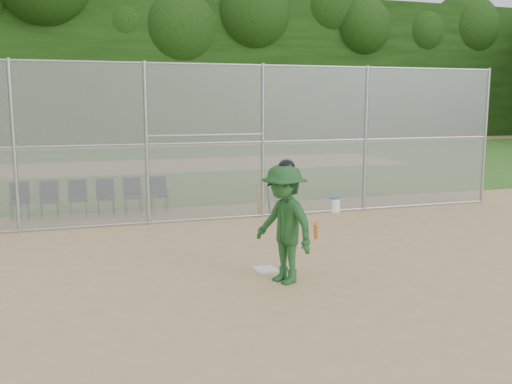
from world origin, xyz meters
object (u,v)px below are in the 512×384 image
object	(u,v)px
batter_at_plate	(284,224)
water_cooler	(334,204)
chair_0	(20,201)
home_plate	(265,269)

from	to	relation	value
batter_at_plate	water_cooler	bearing A→B (deg)	56.71
water_cooler	batter_at_plate	bearing A→B (deg)	-123.29
batter_at_plate	chair_0	world-z (taller)	batter_at_plate
batter_at_plate	chair_0	xyz separation A→B (m)	(-4.67, 6.95, -0.54)
water_cooler	chair_0	xyz separation A→B (m)	(-8.23, 1.53, 0.27)
home_plate	chair_0	distance (m)	7.71
chair_0	water_cooler	bearing A→B (deg)	-10.55
home_plate	batter_at_plate	distance (m)	1.28
batter_at_plate	home_plate	bearing A→B (deg)	94.60
water_cooler	chair_0	world-z (taller)	chair_0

